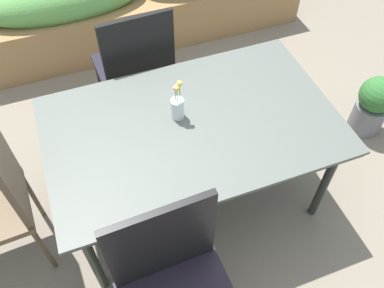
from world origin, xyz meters
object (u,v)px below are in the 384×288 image
Objects in this scene: dining_table at (192,130)px; flower_vase at (177,106)px; potted_plant at (373,104)px; planter_box at (145,3)px; chair_far_side at (136,66)px.

flower_vase is (-0.05, 0.08, 0.14)m from dining_table.
dining_table is 1.48m from potted_plant.
dining_table is 0.55× the size of planter_box.
chair_far_side reaches higher than dining_table.
chair_far_side is at bearing 157.51° from potted_plant.
chair_far_side is (-0.12, 0.75, -0.11)m from dining_table.
dining_table reaches higher than potted_plant.
flower_vase is at bearing 124.52° from dining_table.
flower_vase is at bearing -86.97° from chair_far_side.
planter_box is 2.02m from potted_plant.
flower_vase reaches higher than planter_box.
dining_table is at bearing -83.58° from chair_far_side.
planter_box is at bearing 82.92° from dining_table.
chair_far_side reaches higher than flower_vase.
dining_table is 1.55× the size of chair_far_side.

